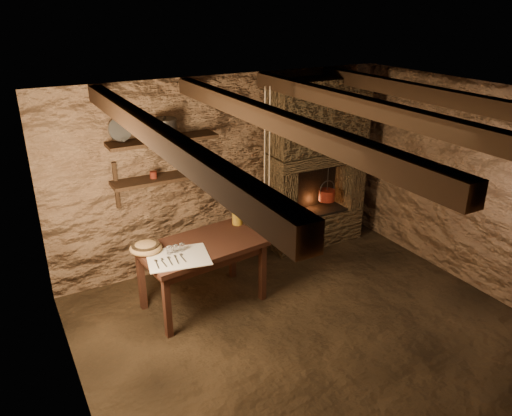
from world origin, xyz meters
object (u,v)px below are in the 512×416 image
red_pot (327,194)px  wooden_bowl (146,248)px  work_table (203,272)px  stoneware_jug (237,209)px  iron_stockpot (165,129)px

red_pot → wooden_bowl: bearing=-169.1°
work_table → wooden_bowl: 0.71m
stoneware_jug → iron_stockpot: iron_stockpot is taller
wooden_bowl → iron_stockpot: bearing=51.5°
wooden_bowl → red_pot: bearing=10.9°
stoneware_jug → red_pot: size_ratio=0.82×
iron_stockpot → red_pot: 2.51m
iron_stockpot → red_pot: size_ratio=0.49×
stoneware_jug → iron_stockpot: bearing=118.8°
work_table → stoneware_jug: bearing=18.4°
iron_stockpot → red_pot: bearing=-3.1°
wooden_bowl → work_table: bearing=-11.7°
work_table → iron_stockpot: bearing=87.8°
red_pot → iron_stockpot: bearing=176.9°
work_table → stoneware_jug: stoneware_jug is taller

